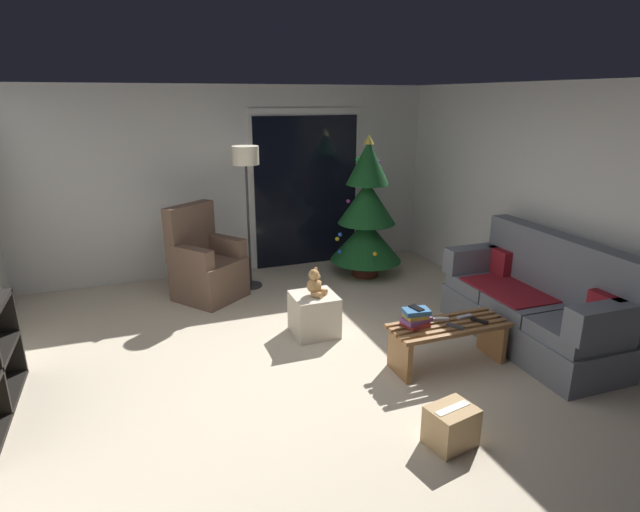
# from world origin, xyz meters

# --- Properties ---
(ground_plane) EXTENTS (7.00, 7.00, 0.00)m
(ground_plane) POSITION_xyz_m (0.00, 0.00, 0.00)
(ground_plane) COLOR beige
(wall_back) EXTENTS (5.72, 0.12, 2.50)m
(wall_back) POSITION_xyz_m (0.00, 3.06, 1.25)
(wall_back) COLOR silver
(wall_back) RESTS_ON ground
(wall_right) EXTENTS (0.12, 6.00, 2.50)m
(wall_right) POSITION_xyz_m (2.86, 0.00, 1.25)
(wall_right) COLOR silver
(wall_right) RESTS_ON ground
(patio_door_frame) EXTENTS (1.60, 0.02, 2.20)m
(patio_door_frame) POSITION_xyz_m (1.04, 2.99, 1.10)
(patio_door_frame) COLOR silver
(patio_door_frame) RESTS_ON ground
(patio_door_glass) EXTENTS (1.50, 0.02, 2.10)m
(patio_door_glass) POSITION_xyz_m (1.04, 2.97, 1.05)
(patio_door_glass) COLOR black
(patio_door_glass) RESTS_ON ground
(couch) EXTENTS (0.82, 1.96, 1.08)m
(couch) POSITION_xyz_m (2.32, -0.19, 0.40)
(couch) COLOR slate
(couch) RESTS_ON ground
(coffee_table) EXTENTS (1.10, 0.40, 0.41)m
(coffee_table) POSITION_xyz_m (1.27, -0.28, 0.27)
(coffee_table) COLOR olive
(coffee_table) RESTS_ON ground
(remote_black) EXTENTS (0.11, 0.16, 0.02)m
(remote_black) POSITION_xyz_m (1.55, -0.34, 0.42)
(remote_black) COLOR black
(remote_black) RESTS_ON coffee_table
(remote_white) EXTENTS (0.16, 0.09, 0.02)m
(remote_white) POSITION_xyz_m (1.24, -0.18, 0.42)
(remote_white) COLOR silver
(remote_white) RESTS_ON coffee_table
(remote_graphite) EXTENTS (0.12, 0.16, 0.02)m
(remote_graphite) POSITION_xyz_m (1.28, -0.36, 0.42)
(remote_graphite) COLOR #333338
(remote_graphite) RESTS_ON coffee_table
(remote_silver) EXTENTS (0.16, 0.06, 0.02)m
(remote_silver) POSITION_xyz_m (1.48, -0.22, 0.42)
(remote_silver) COLOR #ADADB2
(remote_silver) RESTS_ON coffee_table
(book_stack) EXTENTS (0.28, 0.22, 0.16)m
(book_stack) POSITION_xyz_m (0.97, -0.21, 0.48)
(book_stack) COLOR #A32D28
(book_stack) RESTS_ON coffee_table
(cell_phone) EXTENTS (0.09, 0.15, 0.01)m
(cell_phone) POSITION_xyz_m (0.97, -0.19, 0.57)
(cell_phone) COLOR black
(cell_phone) RESTS_ON book_stack
(christmas_tree) EXTENTS (0.96, 0.96, 1.89)m
(christmas_tree) POSITION_xyz_m (1.61, 2.19, 0.84)
(christmas_tree) COLOR #4C1E19
(christmas_tree) RESTS_ON ground
(armchair) EXTENTS (0.96, 0.96, 1.13)m
(armchair) POSITION_xyz_m (-0.53, 2.14, 0.40)
(armchair) COLOR brown
(armchair) RESTS_ON ground
(floor_lamp) EXTENTS (0.32, 0.32, 1.78)m
(floor_lamp) POSITION_xyz_m (0.05, 2.31, 1.51)
(floor_lamp) COLOR #2D2D30
(floor_lamp) RESTS_ON ground
(ottoman) EXTENTS (0.44, 0.44, 0.43)m
(ottoman) POSITION_xyz_m (0.35, 0.75, 0.21)
(ottoman) COLOR beige
(ottoman) RESTS_ON ground
(teddy_bear_honey) EXTENTS (0.21, 0.22, 0.29)m
(teddy_bear_honey) POSITION_xyz_m (0.36, 0.74, 0.55)
(teddy_bear_honey) COLOR tan
(teddy_bear_honey) RESTS_ON ottoman
(cardboard_box_taped_mid_floor) EXTENTS (0.37, 0.32, 0.29)m
(cardboard_box_taped_mid_floor) POSITION_xyz_m (0.66, -1.23, 0.14)
(cardboard_box_taped_mid_floor) COLOR tan
(cardboard_box_taped_mid_floor) RESTS_ON ground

